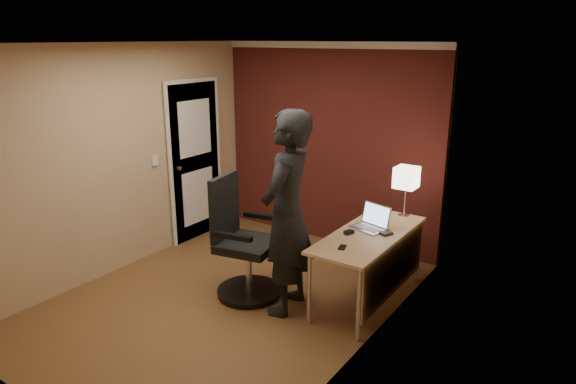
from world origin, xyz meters
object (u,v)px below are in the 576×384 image
object	(u,v)px
wallet	(386,233)
mouse	(349,232)
office_chair	(242,245)
desk	(376,247)
person	(287,214)
laptop	(372,222)
desk_lamp	(406,178)
phone	(342,247)

from	to	relation	value
wallet	mouse	bearing A→B (deg)	-147.84
office_chair	desk	bearing A→B (deg)	25.59
person	laptop	bearing A→B (deg)	131.83
laptop	wallet	distance (m)	0.22
laptop	person	world-z (taller)	person
desk_lamp	laptop	world-z (taller)	desk_lamp
mouse	office_chair	world-z (taller)	office_chair
desk_lamp	person	size ratio (longest dim) A/B	0.27
desk	desk_lamp	size ratio (longest dim) A/B	2.80
laptop	office_chair	world-z (taller)	office_chair
desk	laptop	world-z (taller)	laptop
desk_lamp	office_chair	distance (m)	1.83
office_chair	person	size ratio (longest dim) A/B	0.63
wallet	person	size ratio (longest dim) A/B	0.06
phone	wallet	size ratio (longest dim) A/B	1.05
person	mouse	bearing A→B (deg)	124.52
mouse	person	xyz separation A→B (m)	(-0.43, -0.43, 0.23)
desk	wallet	bearing A→B (deg)	39.96
laptop	person	distance (m)	0.91
phone	person	xyz separation A→B (m)	(-0.54, -0.09, 0.24)
mouse	office_chair	size ratio (longest dim) A/B	0.08
desk	phone	bearing A→B (deg)	-104.09
laptop	person	size ratio (longest dim) A/B	0.20
person	desk	bearing A→B (deg)	119.67
phone	wallet	world-z (taller)	wallet
laptop	mouse	bearing A→B (deg)	-112.21
laptop	mouse	distance (m)	0.30
desk	office_chair	xyz separation A→B (m)	(-1.20, -0.58, -0.06)
mouse	office_chair	bearing A→B (deg)	-135.86
laptop	phone	size ratio (longest dim) A/B	3.36
desk_lamp	office_chair	world-z (taller)	desk_lamp
laptop	phone	bearing A→B (deg)	-89.98
desk	wallet	size ratio (longest dim) A/B	13.64
phone	desk	bearing A→B (deg)	60.29
desk	laptop	xyz separation A→B (m)	(-0.12, 0.15, 0.19)
laptop	person	xyz separation A→B (m)	(-0.54, -0.71, 0.18)
wallet	desk_lamp	bearing A→B (deg)	95.75
mouse	person	world-z (taller)	person
desk_lamp	laptop	xyz separation A→B (m)	(-0.13, -0.51, -0.35)
desk_lamp	mouse	xyz separation A→B (m)	(-0.24, -0.79, -0.40)
desk	person	world-z (taller)	person
desk_lamp	phone	xyz separation A→B (m)	(-0.13, -1.12, -0.41)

